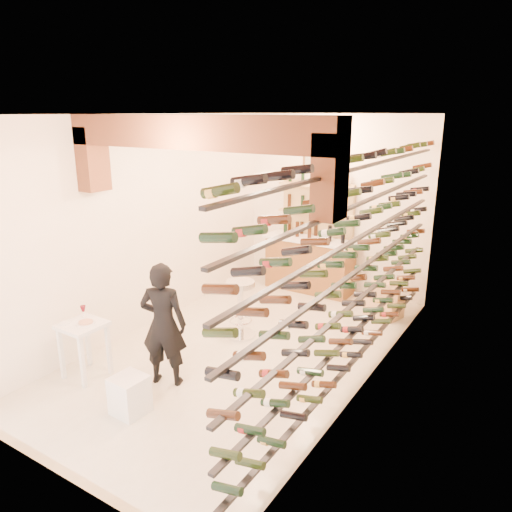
{
  "coord_description": "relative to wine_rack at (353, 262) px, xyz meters",
  "views": [
    {
      "loc": [
        3.47,
        -5.2,
        3.24
      ],
      "look_at": [
        0.0,
        0.3,
        1.3
      ],
      "focal_mm": 34.23,
      "sensor_mm": 36.0,
      "label": 1
    }
  ],
  "objects": [
    {
      "name": "ground",
      "position": [
        -1.53,
        0.0,
        -1.55
      ],
      "size": [
        6.0,
        6.0,
        0.0
      ],
      "primitive_type": "plane",
      "color": "beige",
      "rests_on": "ground"
    },
    {
      "name": "room_shell",
      "position": [
        -1.53,
        -0.26,
        0.7
      ],
      "size": [
        3.52,
        6.02,
        3.21
      ],
      "color": "white",
      "rests_on": "ground"
    },
    {
      "name": "wine_rack",
      "position": [
        0.0,
        0.0,
        0.0
      ],
      "size": [
        0.32,
        5.7,
        2.56
      ],
      "color": "black",
      "rests_on": "ground"
    },
    {
      "name": "back_counter",
      "position": [
        -1.83,
        2.65,
        -1.02
      ],
      "size": [
        1.7,
        0.62,
        1.29
      ],
      "color": "brown",
      "rests_on": "ground"
    },
    {
      "name": "back_shelving",
      "position": [
        -1.83,
        2.89,
        -0.38
      ],
      "size": [
        1.4,
        0.31,
        2.73
      ],
      "color": "tan",
      "rests_on": "ground"
    },
    {
      "name": "tasting_table",
      "position": [
        -2.82,
        -1.67,
        -0.95
      ],
      "size": [
        0.51,
        0.51,
        0.88
      ],
      "rotation": [
        0.0,
        0.0,
        -0.02
      ],
      "color": "white",
      "rests_on": "ground"
    },
    {
      "name": "white_stool",
      "position": [
        -1.77,
        -1.94,
        -1.33
      ],
      "size": [
        0.37,
        0.37,
        0.44
      ],
      "primitive_type": "cube",
      "rotation": [
        0.0,
        0.0,
        -0.06
      ],
      "color": "white",
      "rests_on": "ground"
    },
    {
      "name": "person",
      "position": [
        -1.87,
        -1.24,
        -0.77
      ],
      "size": [
        0.67,
        0.56,
        1.55
      ],
      "primitive_type": "imported",
      "rotation": [
        0.0,
        0.0,
        3.53
      ],
      "color": "black",
      "rests_on": "ground"
    },
    {
      "name": "chrome_barstool",
      "position": [
        -1.82,
        0.33,
        -1.05
      ],
      "size": [
        0.45,
        0.45,
        0.87
      ],
      "rotation": [
        0.0,
        0.0,
        0.15
      ],
      "color": "silver",
      "rests_on": "ground"
    },
    {
      "name": "crate_lower",
      "position": [
        -0.25,
        2.2,
        -1.39
      ],
      "size": [
        0.62,
        0.51,
        0.33
      ],
      "primitive_type": "cube",
      "rotation": [
        0.0,
        0.0,
        -0.27
      ],
      "color": "#E2B07C",
      "rests_on": "ground"
    },
    {
      "name": "crate_upper",
      "position": [
        -0.25,
        2.2,
        -1.09
      ],
      "size": [
        0.49,
        0.37,
        0.27
      ],
      "primitive_type": "cube",
      "rotation": [
        0.0,
        0.0,
        0.13
      ],
      "color": "#E2B07C",
      "rests_on": "crate_lower"
    }
  ]
}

